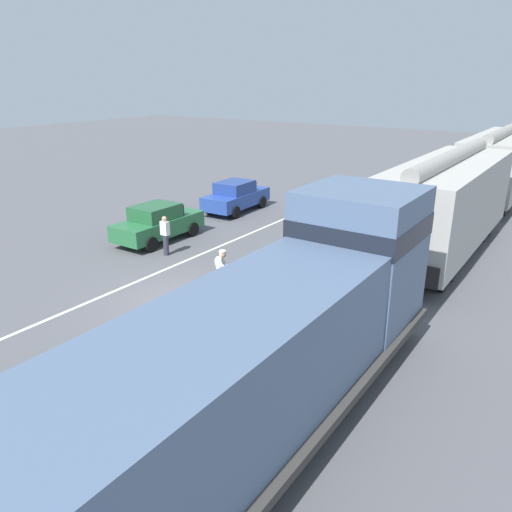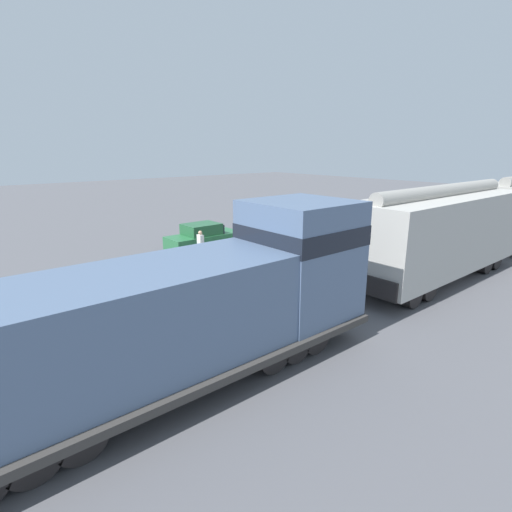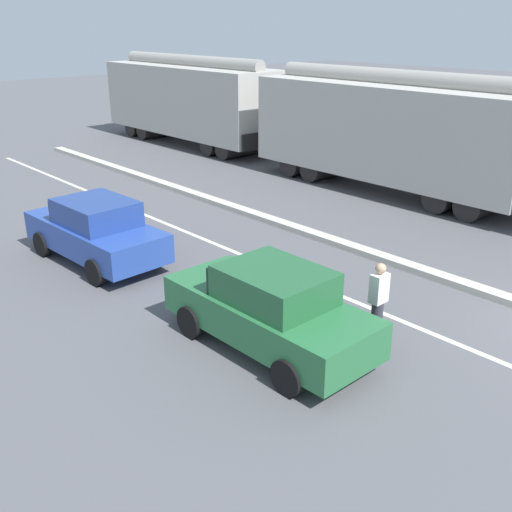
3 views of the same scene
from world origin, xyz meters
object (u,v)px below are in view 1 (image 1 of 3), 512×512
parked_car_green (158,223)px  parked_car_blue (236,196)px  locomotive (286,334)px  hopper_car_lead (446,204)px  cyclist (222,277)px  hopper_car_middle (500,164)px  pedestrian_by_cars (165,235)px

parked_car_green → parked_car_blue: 6.05m
locomotive → hopper_car_lead: locomotive is taller
parked_car_blue → cyclist: 11.43m
locomotive → hopper_car_middle: locomotive is taller
parked_car_blue → pedestrian_by_cars: same height
locomotive → hopper_car_lead: 12.16m
parked_car_green → pedestrian_by_cars: size_ratio=2.60×
hopper_car_middle → parked_car_blue: size_ratio=2.48×
parked_car_blue → locomotive: bearing=-49.9°
locomotive → parked_car_blue: size_ratio=2.72×
hopper_car_lead → cyclist: 9.79m
hopper_car_lead → parked_car_blue: size_ratio=2.48×
parked_car_green → pedestrian_by_cars: same height
cyclist → pedestrian_by_cars: (-4.58, 2.20, 0.03)m
hopper_car_lead → hopper_car_middle: size_ratio=1.00×
hopper_car_lead → hopper_car_middle: (0.00, 11.60, 0.00)m
locomotive → parked_car_green: size_ratio=2.76×
hopper_car_middle → pedestrian_by_cars: 20.20m
parked_car_blue → pedestrian_by_cars: size_ratio=2.64×
hopper_car_lead → pedestrian_by_cars: hopper_car_lead is taller
cyclist → locomotive: bearing=-38.3°
hopper_car_lead → hopper_car_middle: bearing=90.0°
parked_car_blue → hopper_car_middle: bearing=44.5°
hopper_car_lead → cyclist: (-4.49, -8.61, -1.26)m
parked_car_blue → cyclist: (6.44, -9.45, 0.00)m
parked_car_blue → pedestrian_by_cars: (1.86, -7.25, 0.03)m
cyclist → pedestrian_by_cars: cyclist is taller
parked_car_green → parked_car_blue: (-0.25, 6.04, 0.00)m
hopper_car_lead → hopper_car_middle: 11.60m
pedestrian_by_cars → parked_car_green: bearing=143.2°
hopper_car_middle → pedestrian_by_cars: (-9.07, -18.01, -1.23)m
parked_car_green → pedestrian_by_cars: (1.61, -1.21, 0.03)m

